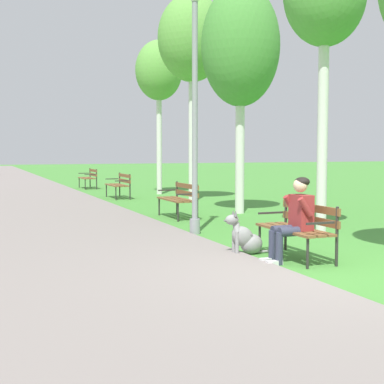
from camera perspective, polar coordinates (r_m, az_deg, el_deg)
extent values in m
plane|color=#478E38|center=(7.69, 13.04, -8.16)|extent=(120.00, 120.00, 0.00)
cube|color=gray|center=(30.27, -17.86, 1.01)|extent=(3.97, 60.00, 0.04)
cube|color=brown|center=(8.48, 9.30, -3.85)|extent=(0.14, 1.50, 0.04)
cube|color=brown|center=(8.58, 10.30, -3.77)|extent=(0.14, 1.50, 0.04)
cube|color=brown|center=(8.67, 11.29, -3.70)|extent=(0.14, 1.50, 0.04)
cube|color=brown|center=(8.71, 11.88, -2.74)|extent=(0.04, 1.50, 0.11)
cube|color=brown|center=(8.69, 11.90, -1.57)|extent=(0.04, 1.50, 0.11)
cylinder|color=#2D2B28|center=(9.10, 6.90, -4.70)|extent=(0.04, 0.04, 0.45)
cylinder|color=#2D2B28|center=(9.31, 9.52, -3.29)|extent=(0.04, 0.04, 0.85)
cube|color=#2D2B28|center=(9.14, 8.03, -2.11)|extent=(0.45, 0.04, 0.03)
cylinder|color=#2D2B28|center=(7.93, 11.69, -6.09)|extent=(0.04, 0.04, 0.45)
cylinder|color=#2D2B28|center=(8.17, 14.54, -4.42)|extent=(0.04, 0.04, 0.85)
cube|color=#2D2B28|center=(7.98, 12.94, -3.11)|extent=(0.45, 0.04, 0.03)
cube|color=brown|center=(13.48, -2.35, -0.79)|extent=(0.14, 1.50, 0.04)
cube|color=brown|center=(13.54, -1.65, -0.77)|extent=(0.14, 1.50, 0.04)
cube|color=brown|center=(13.60, -0.96, -0.74)|extent=(0.14, 1.50, 0.04)
cube|color=brown|center=(13.62, -0.55, -0.14)|extent=(0.04, 1.50, 0.11)
cube|color=brown|center=(13.61, -0.55, 0.61)|extent=(0.04, 1.50, 0.11)
cylinder|color=#2D2B28|center=(14.14, -3.37, -1.47)|extent=(0.04, 0.04, 0.45)
cylinder|color=#2D2B28|center=(14.28, -1.54, -0.60)|extent=(0.04, 0.04, 0.85)
cube|color=#2D2B28|center=(14.17, -2.61, 0.19)|extent=(0.45, 0.04, 0.03)
cylinder|color=#2D2B28|center=(12.85, -1.44, -2.05)|extent=(0.04, 0.04, 0.45)
cylinder|color=#2D2B28|center=(13.00, 0.55, -1.09)|extent=(0.04, 0.04, 0.85)
cube|color=#2D2B28|center=(12.88, -0.60, -0.22)|extent=(0.45, 0.04, 0.03)
cube|color=brown|center=(19.21, -8.19, 0.69)|extent=(0.14, 1.50, 0.04)
cube|color=brown|center=(19.26, -7.68, 0.70)|extent=(0.14, 1.50, 0.04)
cube|color=brown|center=(19.30, -7.18, 0.71)|extent=(0.14, 1.50, 0.04)
cube|color=brown|center=(19.32, -6.88, 1.13)|extent=(0.04, 1.50, 0.11)
cube|color=brown|center=(19.31, -6.88, 1.67)|extent=(0.04, 1.50, 0.11)
cylinder|color=#2D2B28|center=(19.89, -8.71, 0.15)|extent=(0.04, 0.04, 0.45)
cylinder|color=#2D2B28|center=(19.99, -7.38, 0.76)|extent=(0.04, 0.04, 0.85)
cube|color=#2D2B28|center=(19.92, -8.16, 1.33)|extent=(0.45, 0.04, 0.03)
cylinder|color=#2D2B28|center=(18.56, -7.76, -0.13)|extent=(0.04, 0.04, 0.45)
cylinder|color=#2D2B28|center=(18.66, -6.33, 0.52)|extent=(0.04, 0.04, 0.85)
cube|color=#2D2B28|center=(18.58, -7.17, 1.13)|extent=(0.45, 0.04, 0.03)
cube|color=brown|center=(24.32, -11.08, 1.40)|extent=(0.14, 1.50, 0.04)
cube|color=brown|center=(24.35, -10.67, 1.41)|extent=(0.14, 1.50, 0.04)
cube|color=brown|center=(24.39, -10.27, 1.42)|extent=(0.14, 1.50, 0.04)
cube|color=brown|center=(24.40, -10.03, 1.75)|extent=(0.04, 1.50, 0.11)
cube|color=brown|center=(24.39, -10.04, 2.17)|extent=(0.04, 1.50, 0.11)
cylinder|color=#2D2B28|center=(25.01, -11.42, 0.95)|extent=(0.04, 0.04, 0.45)
cylinder|color=#2D2B28|center=(25.08, -10.34, 1.44)|extent=(0.04, 0.04, 0.85)
cube|color=#2D2B28|center=(25.02, -10.98, 1.89)|extent=(0.45, 0.04, 0.03)
cylinder|color=#2D2B28|center=(23.65, -10.82, 0.78)|extent=(0.04, 0.04, 0.45)
cylinder|color=#2D2B28|center=(23.73, -9.69, 1.29)|extent=(0.04, 0.04, 0.85)
cube|color=#2D2B28|center=(23.67, -10.36, 1.77)|extent=(0.45, 0.04, 0.03)
cylinder|color=#33384C|center=(8.38, 9.45, -3.81)|extent=(0.42, 0.14, 0.14)
cylinder|color=#33384C|center=(8.31, 8.18, -5.51)|extent=(0.11, 0.11, 0.47)
cube|color=silver|center=(8.31, 7.68, -6.91)|extent=(0.24, 0.09, 0.07)
cylinder|color=#33384C|center=(8.21, 10.17, -3.99)|extent=(0.42, 0.14, 0.14)
cylinder|color=#33384C|center=(8.14, 8.88, -5.72)|extent=(0.11, 0.11, 0.47)
cube|color=silver|center=(8.14, 8.38, -7.15)|extent=(0.24, 0.09, 0.07)
cube|color=maroon|center=(8.37, 11.05, -2.05)|extent=(0.22, 0.36, 0.52)
cylinder|color=maroon|center=(8.50, 10.00, -1.26)|extent=(0.25, 0.09, 0.30)
cylinder|color=maroon|center=(8.16, 11.47, -1.51)|extent=(0.25, 0.09, 0.30)
sphere|color=beige|center=(8.33, 10.98, 0.68)|extent=(0.21, 0.21, 0.21)
ellipsoid|color=black|center=(8.34, 11.16, 1.03)|extent=(0.22, 0.23, 0.14)
ellipsoid|color=gray|center=(8.94, 6.08, -5.28)|extent=(0.37, 0.29, 0.32)
ellipsoid|color=gray|center=(8.85, 5.21, -4.55)|extent=(0.51, 0.23, 0.48)
ellipsoid|color=#595959|center=(8.87, 5.51, -4.29)|extent=(0.36, 0.20, 0.27)
cylinder|color=gray|center=(8.87, 4.28, -5.15)|extent=(0.06, 0.06, 0.38)
cylinder|color=gray|center=(8.76, 4.60, -5.27)|extent=(0.06, 0.06, 0.38)
cylinder|color=gray|center=(8.79, 4.57, -3.66)|extent=(0.11, 0.17, 0.19)
ellipsoid|color=gray|center=(8.74, 4.10, -2.84)|extent=(0.22, 0.15, 0.16)
cone|color=#595959|center=(8.70, 3.49, -2.93)|extent=(0.10, 0.09, 0.09)
cone|color=#595959|center=(8.78, 4.22, -2.15)|extent=(0.06, 0.06, 0.09)
cone|color=#595959|center=(8.70, 4.46, -2.21)|extent=(0.06, 0.06, 0.09)
cylinder|color=gray|center=(9.05, 7.22, -6.04)|extent=(0.28, 0.05, 0.04)
cylinder|color=gray|center=(10.98, 0.29, -3.52)|extent=(0.20, 0.20, 0.30)
cylinder|color=gray|center=(10.89, 0.29, 7.45)|extent=(0.11, 0.11, 4.48)
cylinder|color=silver|center=(11.20, 13.15, 6.07)|extent=(0.20, 0.20, 4.02)
cylinder|color=silver|center=(14.54, 4.90, 4.45)|extent=(0.23, 0.23, 3.38)
ellipsoid|color=#4C933D|center=(14.78, 4.97, 14.65)|extent=(2.02, 1.96, 3.10)
cylinder|color=silver|center=(17.87, 0.00, 5.97)|extent=(0.21, 0.21, 4.34)
ellipsoid|color=#66A847|center=(18.21, 0.00, 15.42)|extent=(2.17, 2.04, 2.74)
cylinder|color=silver|center=(20.90, -3.36, 5.15)|extent=(0.20, 0.20, 3.92)
ellipsoid|color=#66A847|center=(21.10, -3.39, 12.28)|extent=(1.74, 1.70, 2.20)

